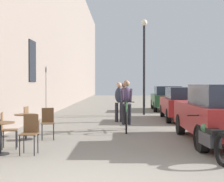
# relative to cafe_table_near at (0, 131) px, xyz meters

# --- Properties ---
(building_facade_left) EXTENTS (0.54, 68.00, 10.60)m
(building_facade_left) POSITION_rel_cafe_table_near_xyz_m (-1.17, 11.35, 4.78)
(building_facade_left) COLOR gray
(building_facade_left) RESTS_ON ground_plane
(cafe_table_near) EXTENTS (0.64, 0.64, 0.72)m
(cafe_table_near) POSITION_rel_cafe_table_near_xyz_m (0.00, 0.00, 0.00)
(cafe_table_near) COLOR black
(cafe_table_near) RESTS_ON ground_plane
(cafe_chair_near_toward_street) EXTENTS (0.45, 0.45, 0.89)m
(cafe_chair_near_toward_street) POSITION_rel_cafe_table_near_xyz_m (-0.07, 0.67, -0.00)
(cafe_chair_near_toward_street) COLOR black
(cafe_chair_near_toward_street) RESTS_ON ground_plane
(cafe_chair_near_toward_wall) EXTENTS (0.39, 0.39, 0.89)m
(cafe_chair_near_toward_wall) POSITION_rel_cafe_table_near_xyz_m (0.65, 0.08, -0.00)
(cafe_chair_near_toward_wall) COLOR black
(cafe_chair_near_toward_wall) RESTS_ON ground_plane
(cafe_table_mid) EXTENTS (0.64, 0.64, 0.72)m
(cafe_table_mid) POSITION_rel_cafe_table_near_xyz_m (0.01, 2.12, 0.00)
(cafe_table_mid) COLOR black
(cafe_table_mid) RESTS_ON ground_plane
(cafe_chair_mid_toward_street) EXTENTS (0.45, 0.45, 0.89)m
(cafe_chair_mid_toward_street) POSITION_rel_cafe_table_near_xyz_m (0.63, 2.19, -0.00)
(cafe_chair_mid_toward_street) COLOR black
(cafe_chair_mid_toward_street) RESTS_ON ground_plane
(cafe_chair_mid_toward_wall) EXTENTS (0.42, 0.42, 0.89)m
(cafe_chair_mid_toward_wall) POSITION_rel_cafe_table_near_xyz_m (-0.06, 2.82, -0.00)
(cafe_chair_mid_toward_wall) COLOR black
(cafe_chair_mid_toward_wall) RESTS_ON ground_plane
(cyclist_on_bicycle) EXTENTS (0.52, 1.76, 1.74)m
(cyclist_on_bicycle) POSITION_rel_cafe_table_near_xyz_m (2.92, 4.07, 0.29)
(cyclist_on_bicycle) COLOR black
(cyclist_on_bicycle) RESTS_ON ground_plane
(pedestrian_near) EXTENTS (0.37, 0.29, 1.65)m
(pedestrian_near) POSITION_rel_cafe_table_near_xyz_m (2.67, 6.80, 0.41)
(pedestrian_near) COLOR #26262D
(pedestrian_near) RESTS_ON ground_plane
(pedestrian_mid) EXTENTS (0.37, 0.29, 1.64)m
(pedestrian_mid) POSITION_rel_cafe_table_near_xyz_m (2.90, 9.33, 0.40)
(pedestrian_mid) COLOR #26262D
(pedestrian_mid) RESTS_ON ground_plane
(street_lamp) EXTENTS (0.32, 0.32, 4.90)m
(street_lamp) POSITION_rel_cafe_table_near_xyz_m (3.96, 10.29, 2.59)
(street_lamp) COLOR black
(street_lamp) RESTS_ON ground_plane
(parked_car_nearest) EXTENTS (1.87, 4.40, 1.56)m
(parked_car_nearest) POSITION_rel_cafe_table_near_xyz_m (5.42, 1.63, 0.29)
(parked_car_nearest) COLOR maroon
(parked_car_nearest) RESTS_ON ground_plane
(parked_car_second) EXTENTS (1.83, 4.11, 1.44)m
(parked_car_second) POSITION_rel_cafe_table_near_xyz_m (5.48, 7.58, 0.23)
(parked_car_second) COLOR maroon
(parked_car_second) RESTS_ON ground_plane
(parked_car_third) EXTENTS (1.85, 4.15, 1.45)m
(parked_car_third) POSITION_rel_cafe_table_near_xyz_m (5.55, 13.32, 0.23)
(parked_car_third) COLOR #23512D
(parked_car_third) RESTS_ON ground_plane
(parked_motorcycle) EXTENTS (0.62, 2.15, 0.92)m
(parked_motorcycle) POSITION_rel_cafe_table_near_xyz_m (4.60, -0.28, -0.12)
(parked_motorcycle) COLOR black
(parked_motorcycle) RESTS_ON ground_plane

